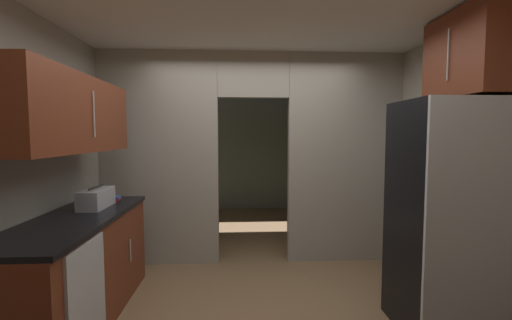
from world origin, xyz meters
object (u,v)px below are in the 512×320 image
Objects in this scene: boombox at (96,198)px; refrigerator at (445,217)px; book_stack at (114,199)px; dishwasher at (87,304)px.

refrigerator is at bearing -11.50° from boombox.
refrigerator reaches higher than boombox.
book_stack is (-2.96, 0.94, 0.01)m from refrigerator.
book_stack is at bearing 81.73° from boombox.
dishwasher is at bearing -174.28° from refrigerator.
dishwasher is at bearing -72.33° from boombox.
boombox is at bearing 107.67° from dishwasher.
refrigerator is 13.79× the size of book_stack.
book_stack reaches higher than dishwasher.
refrigerator reaches higher than dishwasher.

